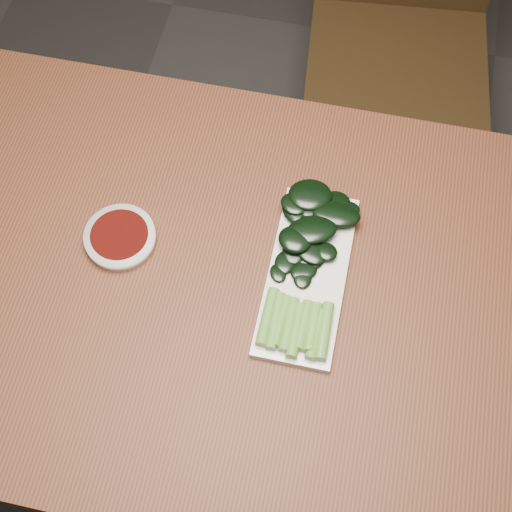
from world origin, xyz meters
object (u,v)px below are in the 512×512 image
Objects in this scene: sauce_bowl at (120,238)px; serving_plate at (307,275)px; chair_far at (401,27)px; gai_lan at (307,253)px; table at (241,303)px.

sauce_bowl is 0.32m from serving_plate.
chair_far reaches higher than gai_lan.
gai_lan reaches higher than sauce_bowl.
sauce_bowl is 0.37× the size of gai_lan.
serving_plate is at bearing 20.25° from table.
serving_plate is 0.96× the size of gai_lan.
chair_far is at bearing 83.20° from serving_plate.
serving_plate is at bearing -77.96° from gai_lan.
sauce_bowl reaches higher than table.
sauce_bowl is 0.38× the size of serving_plate.
sauce_bowl reaches higher than serving_plate.
table is at bearing -159.75° from serving_plate.
gai_lan is (0.31, 0.03, 0.01)m from sauce_bowl.
serving_plate reaches higher than table.
chair_far is at bearing 63.81° from sauce_bowl.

